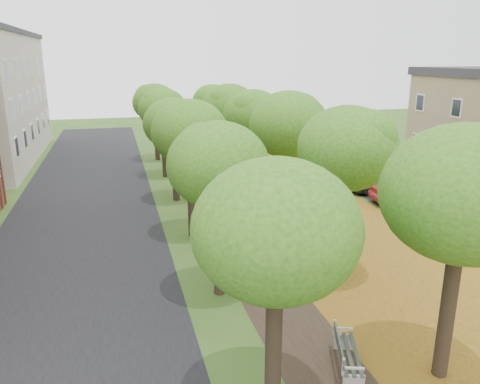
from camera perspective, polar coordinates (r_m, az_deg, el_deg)
street_asphalt at (r=25.58m, az=-18.73°, el=-3.73°), size 8.00×70.00×0.01m
footpath at (r=26.07m, az=-2.08°, el=-2.47°), size 3.20×70.00×0.01m
leaf_verge at (r=27.55m, az=8.11°, el=-1.59°), size 7.50×70.00×0.01m
parking_lot at (r=32.53m, az=21.34°, el=0.19°), size 9.00×16.00×0.01m
tree_row_west at (r=24.57m, az=-7.25°, el=7.77°), size 3.69×33.69×6.41m
tree_row_east at (r=25.65m, az=3.53°, el=8.22°), size 3.69×33.69×6.41m
bench at (r=13.88m, az=12.82°, el=-18.64°), size 1.19×2.08×0.95m
car_silver at (r=25.48m, az=26.29°, el=-2.83°), size 4.80×2.76×1.54m
car_red at (r=29.18m, az=20.03°, el=0.10°), size 4.67×2.02×1.49m
car_grey at (r=31.55m, az=17.04°, el=1.52°), size 5.30×2.59×1.48m
car_white at (r=32.72m, az=16.10°, el=1.88°), size 4.89×3.67×1.23m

